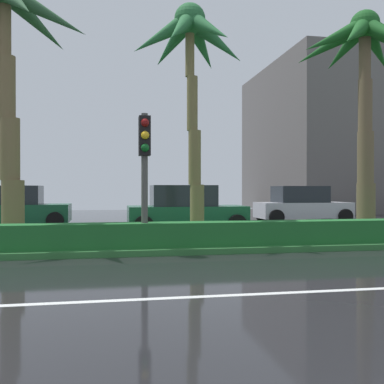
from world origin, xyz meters
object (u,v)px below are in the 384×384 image
(car_in_traffic_third, at_px, (186,210))
(traffic_signal_median_right, at_px, (145,155))
(palm_tree_mid_right, at_px, (365,59))
(car_in_traffic_second, at_px, (14,208))
(palm_tree_centre, at_px, (5,39))
(palm_tree_centre_right, at_px, (191,50))
(car_in_traffic_fourth, at_px, (302,205))

(car_in_traffic_third, bearing_deg, traffic_signal_median_right, -110.09)
(palm_tree_mid_right, height_order, car_in_traffic_second, palm_tree_mid_right)
(palm_tree_centre, bearing_deg, traffic_signal_median_right, -27.59)
(traffic_signal_median_right, height_order, car_in_traffic_third, traffic_signal_median_right)
(palm_tree_centre_right, relative_size, car_in_traffic_fourth, 1.58)
(palm_tree_centre, relative_size, palm_tree_centre_right, 1.07)
(palm_tree_centre_right, xyz_separation_m, car_in_traffic_third, (0.45, 3.48, -4.75))
(palm_tree_centre, height_order, car_in_traffic_fourth, palm_tree_centre)
(palm_tree_centre, bearing_deg, car_in_traffic_second, 99.22)
(car_in_traffic_second, height_order, car_in_traffic_third, same)
(palm_tree_centre, bearing_deg, palm_tree_mid_right, -0.64)
(palm_tree_mid_right, relative_size, car_in_traffic_third, 1.63)
(car_in_traffic_second, xyz_separation_m, car_in_traffic_fourth, (12.66, 0.35, 0.00))
(car_in_traffic_third, relative_size, car_in_traffic_fourth, 1.00)
(traffic_signal_median_right, relative_size, car_in_traffic_second, 0.76)
(palm_tree_centre_right, height_order, traffic_signal_median_right, palm_tree_centre_right)
(palm_tree_centre_right, height_order, palm_tree_mid_right, palm_tree_mid_right)
(car_in_traffic_second, bearing_deg, palm_tree_mid_right, -29.29)
(car_in_traffic_second, relative_size, car_in_traffic_third, 1.00)
(traffic_signal_median_right, distance_m, car_in_traffic_third, 5.81)
(traffic_signal_median_right, xyz_separation_m, car_in_traffic_third, (1.92, 5.26, -1.58))
(traffic_signal_median_right, bearing_deg, palm_tree_centre, 152.41)
(palm_tree_centre, xyz_separation_m, palm_tree_mid_right, (10.59, -0.12, -0.01))
(car_in_traffic_third, height_order, car_in_traffic_fourth, same)
(palm_tree_centre_right, height_order, car_in_traffic_fourth, palm_tree_centre_right)
(car_in_traffic_second, distance_m, car_in_traffic_fourth, 12.67)
(palm_tree_centre, height_order, palm_tree_mid_right, palm_tree_centre)
(palm_tree_centre_right, relative_size, car_in_traffic_third, 1.58)
(palm_tree_centre, xyz_separation_m, traffic_signal_median_right, (3.60, -1.88, -3.23))
(car_in_traffic_third, bearing_deg, palm_tree_mid_right, -34.58)
(palm_tree_mid_right, bearing_deg, palm_tree_centre_right, 179.90)
(palm_tree_centre, height_order, car_in_traffic_second, palm_tree_centre)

